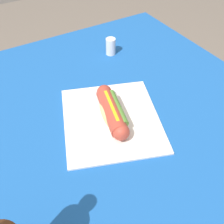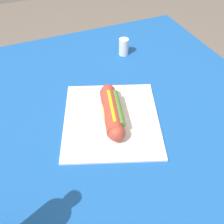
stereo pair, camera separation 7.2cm
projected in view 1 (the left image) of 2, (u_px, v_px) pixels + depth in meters
dining_table at (120, 157)px, 0.80m from camera, size 1.17×1.01×0.74m
paper_wrapper at (112, 119)px, 0.74m from camera, size 0.37×0.35×0.01m
hot_dog at (112, 111)px, 0.72m from camera, size 0.20×0.09×0.05m
salt_shaker at (111, 46)px, 0.97m from camera, size 0.04×0.04×0.06m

